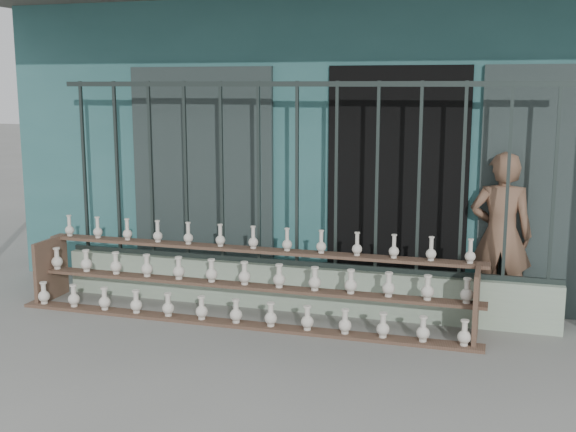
# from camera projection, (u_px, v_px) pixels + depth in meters

# --- Properties ---
(ground) EXTENTS (60.00, 60.00, 0.00)m
(ground) POSITION_uv_depth(u_px,v_px,m) (253.00, 355.00, 6.00)
(ground) COLOR slate
(workshop_building) EXTENTS (7.40, 6.60, 3.21)m
(workshop_building) POSITION_uv_depth(u_px,v_px,m) (358.00, 129.00, 9.69)
(workshop_building) COLOR #2D5F60
(workshop_building) RESTS_ON ground
(parapet_wall) EXTENTS (5.00, 0.20, 0.45)m
(parapet_wall) POSITION_uv_depth(u_px,v_px,m) (297.00, 287.00, 7.18)
(parapet_wall) COLOR #95AA92
(parapet_wall) RESTS_ON ground
(security_fence) EXTENTS (5.00, 0.04, 1.80)m
(security_fence) POSITION_uv_depth(u_px,v_px,m) (297.00, 175.00, 6.98)
(security_fence) COLOR #283330
(security_fence) RESTS_ON parapet_wall
(shelf_rack) EXTENTS (4.50, 0.68, 0.85)m
(shelf_rack) POSITION_uv_depth(u_px,v_px,m) (244.00, 282.00, 6.88)
(shelf_rack) COLOR brown
(shelf_rack) RESTS_ON ground
(elderly_woman) EXTENTS (0.59, 0.39, 1.60)m
(elderly_woman) POSITION_uv_depth(u_px,v_px,m) (501.00, 235.00, 6.86)
(elderly_woman) COLOR brown
(elderly_woman) RESTS_ON ground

